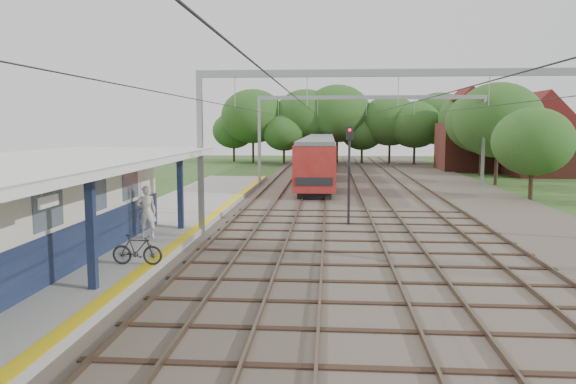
{
  "coord_description": "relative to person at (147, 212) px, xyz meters",
  "views": [
    {
      "loc": [
        0.44,
        -8.32,
        4.74
      ],
      "look_at": [
        -1.51,
        17.99,
        1.6
      ],
      "focal_mm": 35.0,
      "sensor_mm": 36.0,
      "label": 1
    }
  ],
  "objects": [
    {
      "name": "ballast_bed",
      "position": [
        10.68,
        17.12,
        -1.33
      ],
      "size": [
        18.0,
        90.0,
        0.1
      ],
      "primitive_type": "cube",
      "color": "#473D33",
      "rests_on": "ground"
    },
    {
      "name": "platform",
      "position": [
        -0.82,
        1.12,
        -1.21
      ],
      "size": [
        5.0,
        52.0,
        0.35
      ],
      "primitive_type": "cube",
      "color": "gray",
      "rests_on": "ground"
    },
    {
      "name": "yellow_stripe",
      "position": [
        1.43,
        1.12,
        -1.03
      ],
      "size": [
        0.45,
        52.0,
        0.01
      ],
      "primitive_type": "cube",
      "color": "yellow",
      "rests_on": "platform"
    },
    {
      "name": "station_building",
      "position": [
        -2.2,
        -5.88,
        0.66
      ],
      "size": [
        3.41,
        18.0,
        3.4
      ],
      "color": "beige",
      "rests_on": "platform"
    },
    {
      "name": "canopy",
      "position": [
        -1.09,
        -6.88,
        2.26
      ],
      "size": [
        6.4,
        20.0,
        3.44
      ],
      "color": "#131D3C",
      "rests_on": "platform"
    },
    {
      "name": "rail_tracks",
      "position": [
        8.18,
        17.12,
        -1.21
      ],
      "size": [
        11.8,
        88.0,
        0.15
      ],
      "color": "brown",
      "rests_on": "ballast_bed"
    },
    {
      "name": "catenary_system",
      "position": [
        10.07,
        12.4,
        4.13
      ],
      "size": [
        17.22,
        88.0,
        7.0
      ],
      "color": "gray",
      "rests_on": "ground"
    },
    {
      "name": "tree_band",
      "position": [
        10.53,
        44.24,
        3.54
      ],
      "size": [
        31.72,
        30.88,
        8.82
      ],
      "color": "#382619",
      "rests_on": "ground"
    },
    {
      "name": "house_near",
      "position": [
        27.68,
        33.12,
        1.6
      ],
      "size": [
        7.0,
        6.12,
        7.89
      ],
      "color": "brown",
      "rests_on": "ground"
    },
    {
      "name": "house_far",
      "position": [
        22.68,
        39.12,
        1.85
      ],
      "size": [
        8.0,
        6.12,
        8.66
      ],
      "color": "brown",
      "rests_on": "ground"
    },
    {
      "name": "person",
      "position": [
        0.0,
        0.0,
        0.0
      ],
      "size": [
        0.89,
        0.76,
        2.07
      ],
      "primitive_type": "imported",
      "rotation": [
        0.0,
        0.0,
        3.56
      ],
      "color": "beige",
      "rests_on": "platform"
    },
    {
      "name": "bicycle",
      "position": [
        1.08,
        -4.24,
        -0.55
      ],
      "size": [
        1.62,
        0.48,
        0.97
      ],
      "primitive_type": "imported",
      "rotation": [
        0.0,
        0.0,
        1.56
      ],
      "color": "black",
      "rests_on": "platform"
    },
    {
      "name": "train",
      "position": [
        6.18,
        30.34,
        0.65
      ],
      "size": [
        2.76,
        34.32,
        3.63
      ],
      "color": "black",
      "rests_on": "ballast_bed"
    },
    {
      "name": "signal_post",
      "position": [
        8.03,
        4.96,
        1.64
      ],
      "size": [
        0.34,
        0.29,
        4.67
      ],
      "rotation": [
        0.0,
        0.0,
        -0.13
      ],
      "color": "black",
      "rests_on": "ground"
    }
  ]
}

